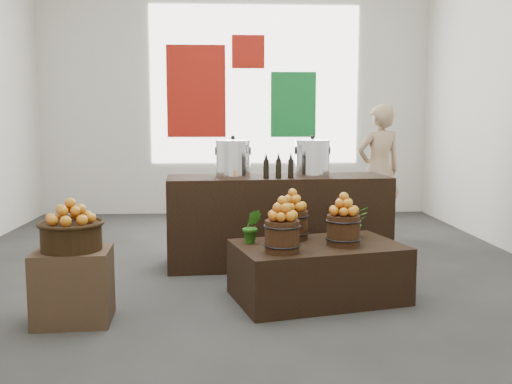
{
  "coord_description": "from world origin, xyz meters",
  "views": [
    {
      "loc": [
        -0.1,
        -5.43,
        1.45
      ],
      "look_at": [
        0.14,
        -0.4,
        0.82
      ],
      "focal_mm": 40.0,
      "sensor_mm": 36.0,
      "label": 1
    }
  ],
  "objects_px": {
    "counter": "(278,220)",
    "shopper": "(379,170)",
    "crate": "(73,286)",
    "display_table": "(318,271)",
    "stock_pot_center": "(312,159)",
    "wicker_basket": "(71,237)",
    "stock_pot_left": "(233,160)"
  },
  "relations": [
    {
      "from": "counter",
      "to": "shopper",
      "type": "height_order",
      "value": "shopper"
    },
    {
      "from": "crate",
      "to": "counter",
      "type": "xyz_separation_m",
      "value": [
        1.61,
        1.61,
        0.18
      ]
    },
    {
      "from": "display_table",
      "to": "stock_pot_center",
      "type": "xyz_separation_m",
      "value": [
        0.12,
        1.18,
        0.84
      ]
    },
    {
      "from": "counter",
      "to": "shopper",
      "type": "distance_m",
      "value": 2.01
    },
    {
      "from": "crate",
      "to": "stock_pot_center",
      "type": "height_order",
      "value": "stock_pot_center"
    },
    {
      "from": "wicker_basket",
      "to": "counter",
      "type": "xyz_separation_m",
      "value": [
        1.61,
        1.61,
        -0.18
      ]
    },
    {
      "from": "stock_pot_left",
      "to": "stock_pot_center",
      "type": "height_order",
      "value": "same"
    },
    {
      "from": "crate",
      "to": "counter",
      "type": "distance_m",
      "value": 2.29
    },
    {
      "from": "stock_pot_left",
      "to": "shopper",
      "type": "distance_m",
      "value": 2.34
    },
    {
      "from": "counter",
      "to": "crate",
      "type": "bearing_deg",
      "value": -139.34
    },
    {
      "from": "stock_pot_left",
      "to": "counter",
      "type": "bearing_deg",
      "value": 4.24
    },
    {
      "from": "crate",
      "to": "counter",
      "type": "bearing_deg",
      "value": 44.9
    },
    {
      "from": "stock_pot_left",
      "to": "display_table",
      "type": "bearing_deg",
      "value": -58.93
    },
    {
      "from": "wicker_basket",
      "to": "stock_pot_center",
      "type": "bearing_deg",
      "value": 39.78
    },
    {
      "from": "crate",
      "to": "shopper",
      "type": "bearing_deg",
      "value": 45.01
    },
    {
      "from": "stock_pot_center",
      "to": "shopper",
      "type": "distance_m",
      "value": 1.74
    },
    {
      "from": "display_table",
      "to": "stock_pot_left",
      "type": "xyz_separation_m",
      "value": [
        -0.68,
        1.13,
        0.84
      ]
    },
    {
      "from": "crate",
      "to": "stock_pot_left",
      "type": "bearing_deg",
      "value": 53.49
    },
    {
      "from": "wicker_basket",
      "to": "shopper",
      "type": "height_order",
      "value": "shopper"
    },
    {
      "from": "crate",
      "to": "wicker_basket",
      "type": "distance_m",
      "value": 0.36
    },
    {
      "from": "display_table",
      "to": "shopper",
      "type": "distance_m",
      "value": 2.87
    },
    {
      "from": "counter",
      "to": "stock_pot_center",
      "type": "distance_m",
      "value": 0.71
    },
    {
      "from": "crate",
      "to": "display_table",
      "type": "xyz_separation_m",
      "value": [
        1.84,
        0.45,
        -0.04
      ]
    },
    {
      "from": "wicker_basket",
      "to": "stock_pot_center",
      "type": "height_order",
      "value": "stock_pot_center"
    },
    {
      "from": "wicker_basket",
      "to": "counter",
      "type": "height_order",
      "value": "counter"
    },
    {
      "from": "stock_pot_center",
      "to": "crate",
      "type": "bearing_deg",
      "value": -140.22
    },
    {
      "from": "stock_pot_left",
      "to": "wicker_basket",
      "type": "bearing_deg",
      "value": -126.51
    },
    {
      "from": "crate",
      "to": "stock_pot_left",
      "type": "relative_size",
      "value": 1.56
    },
    {
      "from": "crate",
      "to": "display_table",
      "type": "bearing_deg",
      "value": 13.72
    },
    {
      "from": "counter",
      "to": "display_table",
      "type": "bearing_deg",
      "value": -83.02
    },
    {
      "from": "display_table",
      "to": "shopper",
      "type": "relative_size",
      "value": 0.8
    },
    {
      "from": "stock_pot_center",
      "to": "display_table",
      "type": "bearing_deg",
      "value": -95.73
    }
  ]
}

